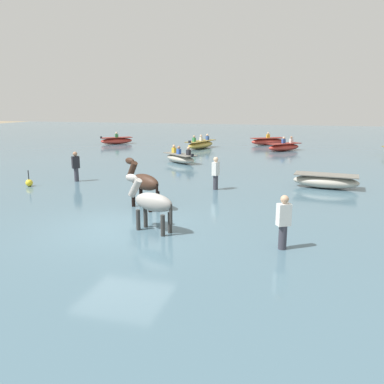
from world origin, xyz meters
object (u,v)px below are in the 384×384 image
horse_lead_grey (152,203)px  boat_far_offshore (116,141)px  horse_trailing_dark_bay (144,183)px  channel_buoy (29,183)px  person_onlooker_right (283,226)px  person_spectator_far (216,175)px  boat_distant_east (284,147)px  boat_near_port (326,181)px  boat_mid_channel (180,158)px  boat_near_starboard (201,144)px  person_wading_mid (76,168)px

horse_lead_grey → boat_far_offshore: size_ratio=0.67×
horse_trailing_dark_bay → channel_buoy: (-6.06, 1.97, -0.70)m
person_onlooker_right → channel_buoy: person_onlooker_right is taller
person_spectator_far → channel_buoy: (-7.80, -1.47, -0.43)m
horse_trailing_dark_bay → boat_distant_east: 18.26m
boat_near_port → person_spectator_far: size_ratio=1.68×
boat_mid_channel → boat_near_port: 9.46m
person_spectator_far → channel_buoy: bearing=-169.3°
horse_lead_grey → person_spectator_far: size_ratio=1.11×
boat_far_offshore → boat_distant_east: (14.18, -1.20, 0.00)m
boat_mid_channel → boat_near_starboard: 7.62m
horse_trailing_dark_bay → boat_far_offshore: (-10.30, 19.03, -0.57)m
person_wading_mid → person_spectator_far: (6.45, -0.05, 0.00)m
horse_lead_grey → person_onlooker_right: (3.56, -0.45, -0.21)m
boat_distant_east → horse_trailing_dark_bay: bearing=-102.3°
horse_trailing_dark_bay → person_spectator_far: 3.86m
boat_near_port → person_onlooker_right: person_onlooker_right is taller
boat_near_starboard → person_wading_mid: (-2.23, -14.22, 0.28)m
horse_trailing_dark_bay → boat_near_starboard: 17.89m
person_spectator_far → person_onlooker_right: bearing=-64.2°
horse_lead_grey → boat_mid_channel: size_ratio=0.71×
boat_distant_east → person_spectator_far: bearing=-98.5°
boat_far_offshore → person_spectator_far: bearing=-52.3°
boat_far_offshore → person_spectator_far: (12.04, -15.59, 0.30)m
boat_mid_channel → channel_buoy: (-4.24, -8.15, -0.13)m
boat_far_offshore → person_onlooker_right: size_ratio=1.66×
channel_buoy → person_wading_mid: bearing=48.3°
person_spectator_far → boat_far_offshore: bearing=127.7°
boat_mid_channel → person_onlooker_right: 14.38m
boat_mid_channel → boat_far_offshore: (-8.48, 8.91, 0.00)m
person_spectator_far → boat_mid_channel: bearing=118.1°
boat_near_port → person_wading_mid: (-10.82, -1.49, 0.30)m
person_wading_mid → channel_buoy: bearing=-131.7°
boat_near_starboard → boat_mid_channel: bearing=-85.1°
boat_near_port → horse_lead_grey: bearing=-124.6°
boat_distant_east → person_wading_mid: 16.72m
boat_far_offshore → horse_lead_grey: bearing=-61.7°
boat_near_port → channel_buoy: bearing=-166.1°
boat_near_starboard → person_onlooker_right: bearing=-70.6°
horse_lead_grey → boat_near_port: horse_lead_grey is taller
boat_far_offshore → boat_near_port: boat_far_offshore is taller
boat_far_offshore → boat_near_port: bearing=-40.6°
horse_lead_grey → boat_distant_east: (2.74, 20.07, -0.51)m
boat_mid_channel → person_wading_mid: 7.24m
channel_buoy → person_onlooker_right: bearing=-23.4°
horse_trailing_dark_bay → person_wading_mid: 5.86m
boat_near_starboard → person_onlooker_right: (7.17, -20.40, 0.28)m
boat_far_offshore → boat_near_starboard: bearing=-9.6°
boat_near_starboard → person_wading_mid: person_wading_mid is taller
horse_lead_grey → boat_near_starboard: horse_lead_grey is taller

